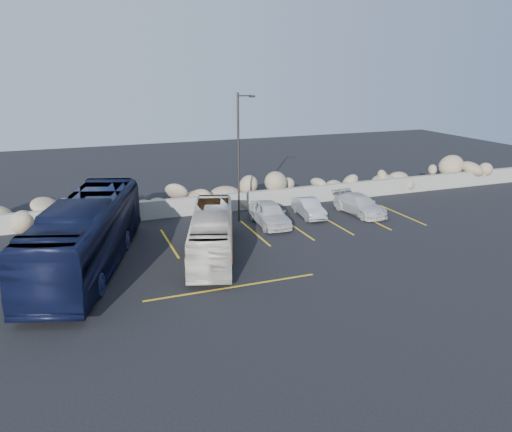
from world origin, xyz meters
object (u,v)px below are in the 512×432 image
object	(u,v)px
lamppost	(239,154)
tour_coach	(87,234)
vintage_bus	(212,234)
car_a	(270,213)
car_c	(360,205)
car_b	(309,208)

from	to	relation	value
lamppost	tour_coach	bearing A→B (deg)	-153.70
vintage_bus	car_a	distance (m)	6.12
car_a	vintage_bus	bearing A→B (deg)	-138.29
car_c	car_b	bearing A→B (deg)	163.87
tour_coach	vintage_bus	bearing A→B (deg)	12.91
tour_coach	car_b	distance (m)	14.57
vintage_bus	tour_coach	xyz separation A→B (m)	(-6.09, 0.54, 0.52)
lamppost	vintage_bus	xyz separation A→B (m)	(-3.32, -5.19, -3.09)
tour_coach	car_b	bearing A→B (deg)	33.93
vintage_bus	car_b	xyz separation A→B (m)	(7.88, 4.53, -0.62)
vintage_bus	car_a	world-z (taller)	vintage_bus
tour_coach	car_a	distance (m)	11.39
lamppost	car_c	world-z (taller)	lamppost
vintage_bus	car_b	world-z (taller)	vintage_bus
vintage_bus	tour_coach	bearing A→B (deg)	-167.05
car_b	tour_coach	bearing A→B (deg)	-158.58
tour_coach	car_b	size ratio (longest dim) A/B	3.49
lamppost	tour_coach	world-z (taller)	lamppost
vintage_bus	car_c	distance (m)	11.98
vintage_bus	car_b	bearing A→B (deg)	47.93
car_a	car_b	size ratio (longest dim) A/B	1.22
tour_coach	car_c	world-z (taller)	tour_coach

